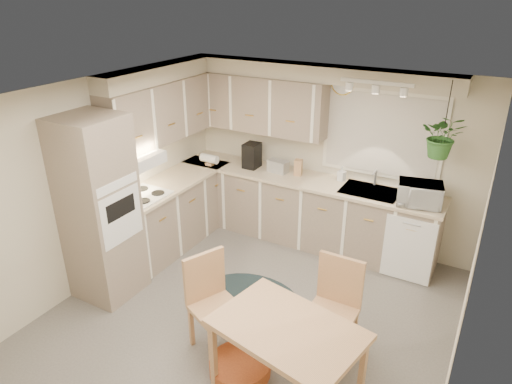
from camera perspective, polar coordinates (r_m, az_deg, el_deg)
floor at (r=5.14m, az=-0.73°, el=-15.26°), size 4.20×4.20×0.00m
ceiling at (r=4.06m, az=-0.92°, el=11.83°), size 4.20×4.20×0.00m
wall_back at (r=6.23m, az=8.90°, el=4.57°), size 4.00×0.04×2.40m
wall_front at (r=3.17m, az=-21.24°, el=-18.75°), size 4.00×0.04×2.40m
wall_left at (r=5.65m, az=-18.67°, el=1.44°), size 0.04×4.20×2.40m
wall_right at (r=4.01m, az=25.18°, el=-9.53°), size 0.04×4.20×2.40m
base_cab_left at (r=6.33m, az=-10.21°, el=-2.59°), size 0.60×1.85×0.90m
base_cab_back at (r=6.33m, az=5.80°, el=-2.30°), size 3.60×0.60×0.90m
counter_left at (r=6.13m, az=-10.46°, el=1.31°), size 0.64×1.89×0.04m
counter_back at (r=6.13m, az=5.95°, el=1.59°), size 3.64×0.64×0.04m
oven_stack at (r=5.26m, az=-18.96°, el=-2.13°), size 0.65×0.65×2.10m
wall_oven_face at (r=5.05m, az=-16.48°, el=-2.95°), size 0.02×0.56×0.58m
upper_cab_left at (r=6.02m, az=-11.37°, el=9.91°), size 0.35×2.00×0.75m
upper_cab_back at (r=6.30m, az=0.02°, el=11.02°), size 2.00×0.35×0.75m
soffit_left at (r=5.94m, az=-11.95°, el=14.37°), size 0.30×2.00×0.20m
soffit_back at (r=5.89m, az=7.19°, el=14.61°), size 3.60×0.30×0.20m
cooktop at (r=5.73m, az=-13.99°, el=-0.47°), size 0.52×0.58×0.02m
range_hood at (r=5.57m, az=-14.61°, el=3.83°), size 0.40×0.60×0.14m
window_blinds at (r=5.89m, az=15.44°, el=6.91°), size 1.40×0.02×1.00m
window_frame at (r=5.90m, az=15.47°, el=6.94°), size 1.50×0.02×1.10m
sink at (r=5.89m, az=14.01°, el=-0.25°), size 0.70×0.48×0.10m
dishwasher_front at (r=5.73m, az=18.43°, el=-6.93°), size 0.58×0.02×0.83m
track_light_bar at (r=5.23m, az=14.83°, el=13.11°), size 0.80×0.04×0.04m
wall_clock at (r=5.90m, az=10.81°, el=13.21°), size 0.30×0.03×0.30m
dining_table at (r=4.13m, az=3.80°, el=-20.42°), size 1.33×1.02×0.75m
chair_left at (r=4.49m, az=-4.93°, el=-14.12°), size 0.61×0.61×0.98m
chair_back at (r=4.46m, az=9.32°, el=-14.67°), size 0.47×0.47×0.99m
braided_rug at (r=5.38m, az=-0.58°, el=-13.11°), size 1.23×0.95×0.01m
pet_bed at (r=4.52m, az=-2.01°, el=-21.00°), size 0.66×0.66×0.13m
microwave at (r=5.61m, az=19.80°, el=0.06°), size 0.54×0.37×0.34m
soap_bottle at (r=6.09m, az=10.64°, el=1.81°), size 0.13×0.21×0.09m
hanging_plant at (r=5.38m, az=22.24°, el=5.92°), size 0.49×0.54×0.38m
coffee_maker at (r=6.40m, az=-0.52°, el=4.59°), size 0.20×0.24×0.35m
toaster at (r=6.27m, az=2.76°, el=3.24°), size 0.29×0.18×0.17m
knife_block at (r=6.17m, az=5.30°, el=3.08°), size 0.12×0.12×0.22m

